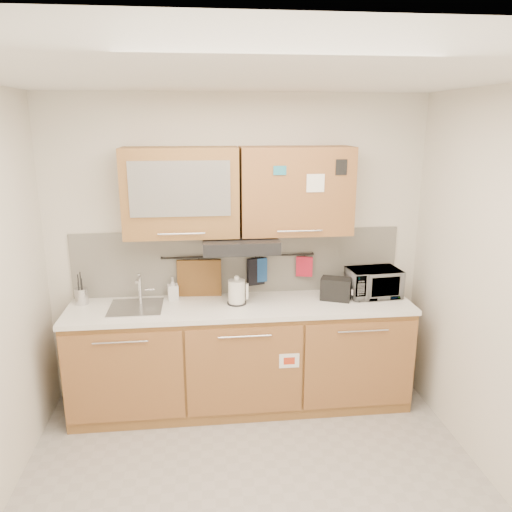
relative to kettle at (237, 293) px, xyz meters
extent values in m
plane|color=#9E9993|center=(0.03, -1.21, -1.02)|extent=(3.20, 3.20, 0.00)
plane|color=white|center=(0.03, -1.21, 1.58)|extent=(3.20, 3.20, 0.00)
plane|color=silver|center=(0.03, 0.29, 0.28)|extent=(3.20, 0.00, 3.20)
cube|color=#A3713A|center=(0.03, -0.01, -0.58)|extent=(2.80, 0.60, 0.88)
cube|color=black|center=(0.03, -0.01, -0.97)|extent=(2.80, 0.54, 0.10)
cube|color=olive|center=(-0.90, -0.32, -0.55)|extent=(0.91, 0.02, 0.74)
cylinder|color=silver|center=(-0.90, -0.35, -0.24)|extent=(0.41, 0.01, 0.01)
cube|color=olive|center=(0.03, -0.32, -0.55)|extent=(0.91, 0.02, 0.74)
cylinder|color=silver|center=(0.03, -0.35, -0.24)|extent=(0.41, 0.01, 0.01)
cube|color=olive|center=(0.97, -0.32, -0.55)|extent=(0.91, 0.02, 0.74)
cylinder|color=silver|center=(0.97, -0.35, -0.24)|extent=(0.41, 0.01, 0.01)
cube|color=white|center=(0.03, -0.02, -0.12)|extent=(2.82, 0.62, 0.04)
cube|color=silver|center=(0.03, 0.28, 0.18)|extent=(2.80, 0.02, 0.56)
cube|color=#A3713A|center=(-0.43, 0.12, 0.81)|extent=(0.90, 0.35, 0.70)
cube|color=silver|center=(-0.43, -0.07, 0.86)|extent=(0.76, 0.02, 0.42)
cube|color=olive|center=(0.49, 0.12, 0.81)|extent=(0.90, 0.35, 0.70)
cube|color=white|center=(0.61, -0.07, 0.89)|extent=(0.14, 0.00, 0.14)
cube|color=black|center=(0.03, 0.04, 0.40)|extent=(0.60, 0.46, 0.10)
cube|color=silver|center=(-0.82, -0.01, -0.10)|extent=(0.42, 0.40, 0.03)
cylinder|color=silver|center=(-0.80, 0.15, 0.02)|extent=(0.03, 0.03, 0.24)
cylinder|color=silver|center=(-0.80, 0.07, 0.12)|extent=(0.02, 0.18, 0.02)
cylinder|color=black|center=(0.03, 0.24, 0.24)|extent=(1.30, 0.02, 0.02)
cylinder|color=silver|center=(-1.27, 0.14, -0.03)|extent=(0.14, 0.14, 0.13)
cylinder|color=black|center=(-1.28, 0.15, 0.03)|extent=(0.01, 0.01, 0.25)
cylinder|color=black|center=(-1.25, 0.12, 0.02)|extent=(0.01, 0.01, 0.22)
cylinder|color=black|center=(-1.27, 0.15, 0.04)|extent=(0.01, 0.01, 0.27)
cylinder|color=black|center=(-1.28, 0.12, 0.00)|extent=(0.01, 0.01, 0.20)
cylinder|color=silver|center=(0.00, 0.00, 0.01)|extent=(0.16, 0.16, 0.20)
sphere|color=silver|center=(0.00, 0.00, 0.12)|extent=(0.05, 0.05, 0.05)
cube|color=silver|center=(0.08, -0.02, 0.01)|extent=(0.02, 0.03, 0.13)
cylinder|color=black|center=(0.00, 0.00, -0.09)|extent=(0.16, 0.16, 0.01)
cube|color=black|center=(0.83, 0.01, 0.00)|extent=(0.28, 0.23, 0.19)
cube|color=black|center=(0.79, 0.03, 0.08)|extent=(0.10, 0.13, 0.01)
cube|color=black|center=(0.87, -0.01, 0.08)|extent=(0.10, 0.13, 0.01)
imported|color=#999999|center=(1.18, 0.06, 0.02)|extent=(0.46, 0.33, 0.24)
imported|color=#999999|center=(-0.53, 0.17, 0.00)|extent=(0.10, 0.10, 0.19)
cube|color=brown|center=(-0.30, 0.23, -0.01)|extent=(0.37, 0.05, 0.46)
cube|color=navy|center=(0.22, 0.23, 0.12)|extent=(0.13, 0.05, 0.21)
cube|color=black|center=(0.18, 0.23, 0.11)|extent=(0.16, 0.08, 0.23)
cube|color=#B4182E|center=(0.61, 0.23, 0.14)|extent=(0.14, 0.05, 0.17)
camera|label=1|loc=(-0.27, -3.85, 1.36)|focal=35.00mm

